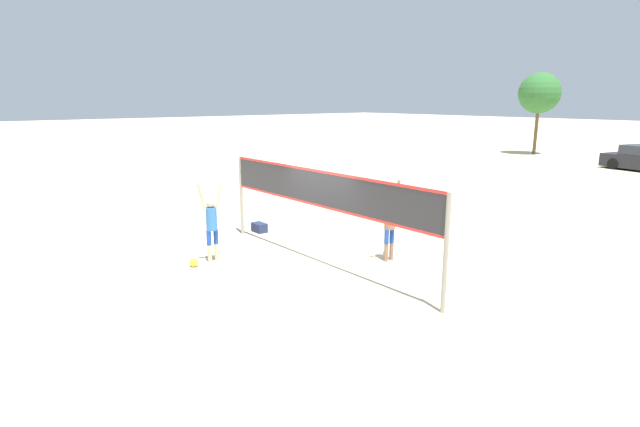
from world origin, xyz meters
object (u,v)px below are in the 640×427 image
Objects in this scene: volleyball_net at (320,195)px; gear_bag at (259,228)px; player_spiker at (212,221)px; tree_left_cluster at (540,93)px; volleyball at (194,263)px; player_blocker at (390,219)px.

gear_bag is (-3.66, 0.52, -1.66)m from volleyball_net.
volleyball_net is at bearing -8.14° from gear_bag.
tree_left_cluster reaches higher than player_spiker.
volleyball_net is 4.06m from gear_bag.
volleyball is 0.04× the size of tree_left_cluster.
volleyball_net reaches higher than volleyball.
volleyball_net reaches higher than player_spiker.
volleyball is at bearing -76.25° from tree_left_cluster.
gear_bag is (-1.72, 2.52, -0.94)m from player_spiker.
volleyball_net is 2.87m from player_spiker.
player_blocker is 4.79m from gear_bag.
volleyball_net is 1.95m from player_blocker.
player_blocker is 4.18× the size of gear_bag.
volleyball is (-1.87, -2.58, -1.70)m from volleyball_net.
player_blocker is (0.91, 1.58, -0.70)m from volleyball_net.
player_spiker is 0.34× the size of tree_left_cluster.
player_blocker is at bearing -69.03° from tree_left_cluster.
player_blocker is at bearing 56.24° from volleyball.
player_spiker is at bearing -55.62° from gear_bag.
player_spiker is 4.11× the size of gear_bag.
gear_bag is at bearing 171.86° from volleyball_net.
volleyball_net reaches higher than player_blocker.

